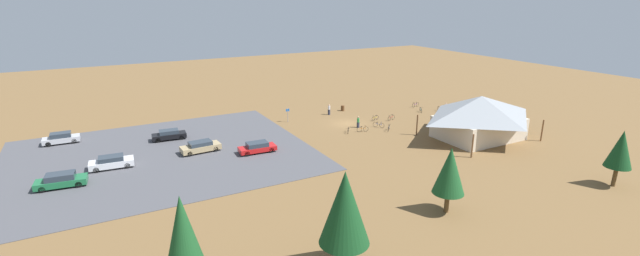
{
  "coord_description": "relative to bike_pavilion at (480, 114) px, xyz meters",
  "views": [
    {
      "loc": [
        33.46,
        53.31,
        18.62
      ],
      "look_at": [
        6.55,
        3.5,
        1.2
      ],
      "focal_mm": 24.17,
      "sensor_mm": 36.0,
      "label": 1
    }
  ],
  "objects": [
    {
      "name": "ground",
      "position": [
        12.06,
        -14.38,
        -3.33
      ],
      "size": [
        160.0,
        160.0,
        0.0
      ],
      "primitive_type": "plane",
      "color": "brown",
      "rests_on": "ground"
    },
    {
      "name": "parking_lot_asphalt",
      "position": [
        39.12,
        -13.57,
        -3.3
      ],
      "size": [
        34.95,
        29.39,
        0.05
      ],
      "primitive_type": "cube",
      "color": "#4C4C51",
      "rests_on": "ground"
    },
    {
      "name": "bike_pavilion",
      "position": [
        0.0,
        0.0,
        0.0
      ],
      "size": [
        13.35,
        10.37,
        5.87
      ],
      "color": "beige",
      "rests_on": "ground"
    },
    {
      "name": "trash_bin",
      "position": [
        8.65,
        -21.23,
        -2.88
      ],
      "size": [
        0.6,
        0.6,
        0.9
      ],
      "primitive_type": "cylinder",
      "color": "brown",
      "rests_on": "ground"
    },
    {
      "name": "lot_sign",
      "position": [
        19.61,
        -19.42,
        -1.92
      ],
      "size": [
        0.56,
        0.08,
        2.2
      ],
      "color": "#99999E",
      "rests_on": "ground"
    },
    {
      "name": "pine_mideast",
      "position": [
        31.39,
        16.36,
        1.37
      ],
      "size": [
        3.61,
        3.61,
        7.42
      ],
      "color": "brown",
      "rests_on": "ground"
    },
    {
      "name": "pine_midwest",
      "position": [
        18.98,
        13.7,
        0.65
      ],
      "size": [
        2.83,
        2.83,
        6.13
      ],
      "color": "brown",
      "rests_on": "ground"
    },
    {
      "name": "pine_east",
      "position": [
        41.94,
        15.12,
        1.71
      ],
      "size": [
        2.49,
        2.49,
        7.56
      ],
      "color": "brown",
      "rests_on": "ground"
    },
    {
      "name": "pine_far_east",
      "position": [
        -0.05,
        17.7,
        0.65
      ],
      "size": [
        2.5,
        2.5,
        5.94
      ],
      "color": "brown",
      "rests_on": "ground"
    },
    {
      "name": "bicycle_blue_mid_cluster",
      "position": [
        8.99,
        -10.46,
        -2.93
      ],
      "size": [
        0.98,
        1.54,
        0.87
      ],
      "color": "black",
      "rests_on": "ground"
    },
    {
      "name": "bicycle_teal_yard_right",
      "position": [
        -2.42,
        -14.32,
        -2.97
      ],
      "size": [
        0.83,
        1.49,
        0.84
      ],
      "color": "black",
      "rests_on": "ground"
    },
    {
      "name": "bicycle_yellow_yard_front",
      "position": [
        7.23,
        -13.79,
        -2.96
      ],
      "size": [
        1.62,
        0.65,
        0.82
      ],
      "color": "black",
      "rests_on": "ground"
    },
    {
      "name": "bicycle_silver_edge_north",
      "position": [
        -5.45,
        -13.24,
        -2.95
      ],
      "size": [
        0.78,
        1.51,
        0.85
      ],
      "color": "black",
      "rests_on": "ground"
    },
    {
      "name": "bicycle_red_trailside",
      "position": [
        4.99,
        -12.64,
        -2.93
      ],
      "size": [
        1.72,
        0.67,
        0.88
      ],
      "color": "black",
      "rests_on": "ground"
    },
    {
      "name": "bicycle_white_yard_center",
      "position": [
        8.62,
        -8.49,
        -2.95
      ],
      "size": [
        1.28,
        1.33,
        0.85
      ],
      "color": "black",
      "rests_on": "ground"
    },
    {
      "name": "bicycle_black_near_porch",
      "position": [
        14.28,
        -10.46,
        -2.96
      ],
      "size": [
        1.05,
        1.49,
        0.81
      ],
      "color": "black",
      "rests_on": "ground"
    },
    {
      "name": "bicycle_purple_edge_south",
      "position": [
        -3.94,
        -17.44,
        -2.94
      ],
      "size": [
        1.79,
        0.51,
        0.83
      ],
      "color": "black",
      "rests_on": "ground"
    },
    {
      "name": "bicycle_orange_by_bin",
      "position": [
        12.23,
        -9.84,
        -2.93
      ],
      "size": [
        1.68,
        0.59,
        0.91
      ],
      "color": "black",
      "rests_on": "ground"
    },
    {
      "name": "car_silver_inner_stall",
      "position": [
        49.97,
        -24.3,
        -2.56
      ],
      "size": [
        4.36,
        1.87,
        1.45
      ],
      "color": "#BCBCC1",
      "rests_on": "parking_lot_asphalt"
    },
    {
      "name": "car_white_mid_lot",
      "position": [
        44.72,
        -11.85,
        -2.58
      ],
      "size": [
        4.75,
        2.23,
        1.4
      ],
      "color": "white",
      "rests_on": "parking_lot_asphalt"
    },
    {
      "name": "car_red_front_row",
      "position": [
        28.51,
        -8.84,
        -2.62
      ],
      "size": [
        4.65,
        2.08,
        1.31
      ],
      "color": "red",
      "rests_on": "parking_lot_asphalt"
    },
    {
      "name": "car_green_by_curb",
      "position": [
        49.56,
        -8.75,
        -2.56
      ],
      "size": [
        4.89,
        2.33,
        1.45
      ],
      "color": "#1E6B3D",
      "rests_on": "parking_lot_asphalt"
    },
    {
      "name": "car_black_near_entry",
      "position": [
        37.22,
        -19.2,
        -2.61
      ],
      "size": [
        4.48,
        2.05,
        1.34
      ],
      "color": "black",
      "rests_on": "parking_lot_asphalt"
    },
    {
      "name": "car_tan_end_stall",
      "position": [
        34.65,
        -12.35,
        -2.59
      ],
      "size": [
        4.9,
        2.22,
        1.36
      ],
      "color": "tan",
      "rests_on": "parking_lot_asphalt"
    },
    {
      "name": "visitor_near_lot",
      "position": [
        11.68,
        -11.86,
        -2.44
      ],
      "size": [
        0.36,
        0.37,
        1.7
      ],
      "color": "#2D3347",
      "rests_on": "ground"
    },
    {
      "name": "visitor_crossing_yard",
      "position": [
        11.93,
        -20.11,
        -2.41
      ],
      "size": [
        0.36,
        0.4,
        1.75
      ],
      "color": "#2D3347",
      "rests_on": "ground"
    },
    {
      "name": "visitor_at_bikes",
      "position": [
        -5.33,
        -11.57,
        -2.39
      ],
      "size": [
        0.4,
        0.36,
        1.79
      ],
      "color": "#2D3347",
      "rests_on": "ground"
    }
  ]
}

